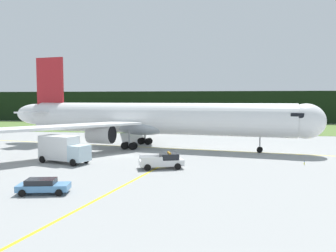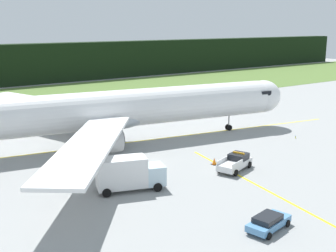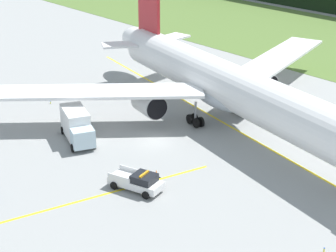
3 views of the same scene
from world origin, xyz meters
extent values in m
plane|color=gray|center=(0.00, 0.00, 0.00)|extent=(320.00, 320.00, 0.00)
cube|color=yellow|center=(3.28, 9.27, 0.00)|extent=(71.71, 12.76, 0.01)
cube|color=yellow|center=(5.43, -16.40, 0.00)|extent=(5.98, 32.75, 0.01)
cylinder|color=white|center=(3.28, 9.27, 4.99)|extent=(45.68, 12.93, 5.22)
ellipsoid|color=white|center=(-20.65, 13.43, 5.38)|extent=(8.89, 5.28, 3.91)
ellipsoid|color=#A8B1BB|center=(1.04, 9.66, 3.56)|extent=(11.58, 7.25, 2.87)
cube|color=white|center=(-3.32, 24.54, 4.34)|extent=(12.69, 25.98, 0.35)
cylinder|color=#B4B4B4|center=(-0.92, 18.48, 2.91)|extent=(4.31, 3.48, 2.86)
cylinder|color=black|center=(1.04, 18.14, 2.91)|extent=(0.57, 2.61, 2.63)
cube|color=white|center=(-8.09, -2.87, 4.34)|extent=(19.68, 23.33, 0.35)
cylinder|color=#B4B4B4|center=(-3.78, 2.02, 2.91)|extent=(4.31, 3.48, 2.86)
cylinder|color=black|center=(-1.82, 1.68, 2.91)|extent=(0.57, 2.61, 2.63)
cube|color=#A91E24|center=(-17.43, 12.87, 11.00)|extent=(5.66, 1.40, 9.93)
cube|color=white|center=(-17.32, 16.43, 5.91)|extent=(3.95, 7.02, 0.28)
cube|color=white|center=(-18.53, 9.48, 5.91)|extent=(5.80, 7.31, 0.28)
cylinder|color=gray|center=(0.64, 13.17, 1.79)|extent=(0.28, 0.28, 2.39)
cylinder|color=black|center=(1.27, 12.71, 0.60)|extent=(1.23, 0.50, 1.20)
cylinder|color=black|center=(1.39, 13.40, 0.60)|extent=(1.23, 0.50, 1.20)
cylinder|color=black|center=(-0.11, 12.95, 0.60)|extent=(1.23, 0.50, 1.20)
cylinder|color=black|center=(0.01, 13.63, 0.60)|extent=(1.23, 0.50, 1.20)
cylinder|color=gray|center=(-0.52, 6.49, 1.79)|extent=(0.28, 0.28, 2.39)
cylinder|color=black|center=(0.23, 6.71, 0.60)|extent=(1.23, 0.50, 1.20)
cylinder|color=black|center=(0.11, 6.02, 0.60)|extent=(1.23, 0.50, 1.20)
cylinder|color=black|center=(-1.15, 6.95, 0.60)|extent=(1.23, 0.50, 1.20)
cylinder|color=black|center=(-1.27, 6.26, 0.60)|extent=(1.23, 0.50, 1.20)
cube|color=silver|center=(7.43, -8.42, 0.73)|extent=(5.61, 3.67, 0.70)
cube|color=black|center=(8.32, -8.11, 1.43)|extent=(2.60, 2.48, 0.70)
cube|color=silver|center=(5.92, -7.91, 1.31)|extent=(2.40, 0.92, 0.45)
cube|color=silver|center=(6.57, -9.76, 1.31)|extent=(2.40, 0.92, 0.45)
cube|color=orange|center=(8.32, -8.11, 1.86)|extent=(0.66, 1.43, 0.16)
cylinder|color=black|center=(8.76, -6.84, 0.38)|extent=(0.80, 0.48, 0.76)
cylinder|color=black|center=(9.45, -8.82, 0.38)|extent=(0.80, 0.48, 0.76)
cylinder|color=black|center=(5.40, -8.01, 0.38)|extent=(0.80, 0.48, 0.76)
cylinder|color=black|center=(6.10, -10.00, 0.38)|extent=(0.80, 0.48, 0.76)
cube|color=silver|center=(-3.15, -7.57, 1.45)|extent=(2.56, 2.87, 2.00)
cube|color=silver|center=(-6.42, -6.50, 1.97)|extent=(5.48, 3.84, 3.05)
cylinder|color=#99999E|center=(-5.47, -6.81, 0.36)|extent=(0.76, 0.34, 1.04)
cylinder|color=#99999E|center=(-7.36, -6.18, 0.36)|extent=(0.76, 0.34, 1.04)
cylinder|color=black|center=(-2.77, -6.44, 0.45)|extent=(0.94, 0.53, 0.90)
cylinder|color=black|center=(-3.53, -8.71, 0.45)|extent=(0.94, 0.53, 0.90)
cylinder|color=black|center=(-7.70, -4.81, 0.45)|extent=(0.94, 0.53, 0.90)
cylinder|color=black|center=(-8.45, -7.09, 0.45)|extent=(0.94, 0.53, 0.90)
cube|color=black|center=(6.87, -5.51, 0.01)|extent=(0.66, 0.66, 0.03)
cone|color=orange|center=(6.87, -5.51, 0.43)|extent=(0.51, 0.51, 0.80)
cylinder|color=yellow|center=(24.80, -3.23, 0.16)|extent=(0.10, 0.10, 0.33)
sphere|color=blue|center=(24.80, -3.23, 0.38)|extent=(0.12, 0.12, 0.12)
cylinder|color=yellow|center=(-18.29, -3.23, 0.15)|extent=(0.10, 0.10, 0.30)
sphere|color=blue|center=(-18.29, -3.23, 0.35)|extent=(0.12, 0.12, 0.12)
camera|label=1|loc=(14.53, -49.02, 8.19)|focal=37.56mm
camera|label=2|loc=(-26.81, -43.18, 16.60)|focal=46.77mm
camera|label=3|loc=(44.51, -35.65, 25.76)|focal=59.31mm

